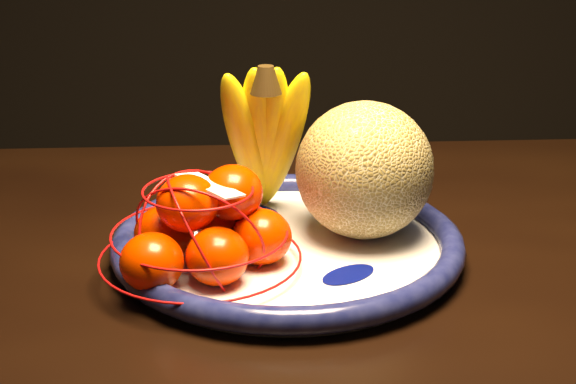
{
  "coord_description": "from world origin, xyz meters",
  "views": [
    {
      "loc": [
        0.05,
        -0.81,
        1.11
      ],
      "look_at": [
        0.02,
        0.05,
        0.79
      ],
      "focal_mm": 55.0,
      "sensor_mm": 36.0,
      "label": 1
    }
  ],
  "objects_px": {
    "fruit_bowl": "(288,244)",
    "cantaloupe": "(364,170)",
    "banana_bunch": "(265,132)",
    "mandarin_bag": "(205,231)",
    "dining_table": "(180,340)"
  },
  "relations": [
    {
      "from": "fruit_bowl",
      "to": "cantaloupe",
      "type": "height_order",
      "value": "cantaloupe"
    },
    {
      "from": "dining_table",
      "to": "mandarin_bag",
      "type": "bearing_deg",
      "value": -23.6
    },
    {
      "from": "mandarin_bag",
      "to": "fruit_bowl",
      "type": "bearing_deg",
      "value": 34.89
    },
    {
      "from": "dining_table",
      "to": "fruit_bowl",
      "type": "xyz_separation_m",
      "value": [
        0.11,
        0.04,
        0.09
      ]
    },
    {
      "from": "dining_table",
      "to": "mandarin_bag",
      "type": "distance_m",
      "value": 0.13
    },
    {
      "from": "cantaloupe",
      "to": "banana_bunch",
      "type": "distance_m",
      "value": 0.12
    },
    {
      "from": "fruit_bowl",
      "to": "banana_bunch",
      "type": "distance_m",
      "value": 0.13
    },
    {
      "from": "fruit_bowl",
      "to": "banana_bunch",
      "type": "relative_size",
      "value": 1.9
    },
    {
      "from": "dining_table",
      "to": "fruit_bowl",
      "type": "relative_size",
      "value": 4.06
    },
    {
      "from": "dining_table",
      "to": "mandarin_bag",
      "type": "relative_size",
      "value": 5.66
    },
    {
      "from": "dining_table",
      "to": "fruit_bowl",
      "type": "height_order",
      "value": "fruit_bowl"
    },
    {
      "from": "banana_bunch",
      "to": "mandarin_bag",
      "type": "bearing_deg",
      "value": -116.31
    },
    {
      "from": "fruit_bowl",
      "to": "banana_bunch",
      "type": "xyz_separation_m",
      "value": [
        -0.03,
        0.08,
        0.1
      ]
    },
    {
      "from": "fruit_bowl",
      "to": "dining_table",
      "type": "bearing_deg",
      "value": -158.05
    },
    {
      "from": "cantaloupe",
      "to": "banana_bunch",
      "type": "bearing_deg",
      "value": 154.03
    }
  ]
}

